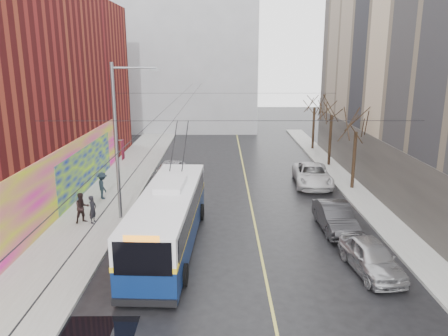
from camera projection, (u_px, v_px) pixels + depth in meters
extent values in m
plane|color=black|center=(233.00, 319.00, 15.89)|extent=(140.00, 140.00, 0.00)
cube|color=gray|center=(101.00, 207.00, 27.46)|extent=(4.00, 60.00, 0.15)
cube|color=gray|center=(370.00, 207.00, 27.56)|extent=(2.00, 60.00, 0.15)
cube|color=#BFB74C|center=(250.00, 198.00, 29.47)|extent=(0.12, 50.00, 0.01)
cube|color=#E805AA|center=(55.00, 187.00, 25.03)|extent=(0.08, 28.00, 4.00)
cube|color=#040E95|center=(87.00, 168.00, 30.95)|extent=(0.06, 12.00, 3.20)
cube|color=#4C4742|center=(377.00, 169.00, 29.03)|extent=(0.06, 36.00, 4.00)
cube|color=gray|center=(179.00, 59.00, 57.26)|extent=(20.00, 12.00, 18.00)
cylinder|color=slate|center=(116.00, 145.00, 24.44)|extent=(0.20, 0.20, 9.00)
cube|color=#570C1E|center=(123.00, 150.00, 24.51)|extent=(0.04, 0.60, 1.10)
cylinder|color=slate|center=(134.00, 68.00, 23.41)|extent=(2.40, 0.10, 0.10)
cube|color=slate|center=(154.00, 70.00, 23.44)|extent=(0.50, 0.22, 0.12)
cylinder|color=black|center=(170.00, 105.00, 28.88)|extent=(0.02, 60.00, 0.02)
cylinder|color=black|center=(185.00, 105.00, 28.89)|extent=(0.02, 60.00, 0.02)
cylinder|color=black|center=(230.00, 121.00, 20.13)|extent=(18.00, 0.02, 0.02)
cylinder|color=black|center=(226.00, 93.00, 35.64)|extent=(18.00, 0.02, 0.02)
cylinder|color=black|center=(354.00, 161.00, 30.94)|extent=(0.24, 0.24, 4.20)
cylinder|color=black|center=(330.00, 141.00, 37.69)|extent=(0.24, 0.24, 4.48)
cylinder|color=black|center=(313.00, 129.00, 44.49)|extent=(0.24, 0.24, 4.37)
ellipsoid|color=slate|center=(205.00, 111.00, 22.78)|extent=(0.44, 0.20, 0.12)
ellipsoid|color=slate|center=(223.00, 99.00, 24.13)|extent=(0.44, 0.20, 0.12)
ellipsoid|color=slate|center=(173.00, 109.00, 23.80)|extent=(0.44, 0.20, 0.12)
cube|color=#091C49|center=(169.00, 230.00, 21.74)|extent=(3.03, 11.53, 1.43)
cube|color=silver|center=(168.00, 204.00, 21.42)|extent=(3.03, 11.53, 1.24)
cube|color=yellow|center=(169.00, 216.00, 21.57)|extent=(3.07, 11.57, 0.21)
cube|color=black|center=(142.00, 259.00, 15.91)|extent=(2.19, 0.14, 1.33)
cube|color=black|center=(184.00, 176.00, 26.99)|extent=(2.19, 0.14, 1.14)
cube|color=black|center=(143.00, 206.00, 21.49)|extent=(0.55, 10.46, 0.95)
cube|color=black|center=(194.00, 206.00, 21.39)|extent=(0.55, 10.46, 0.95)
cube|color=silver|center=(171.00, 184.00, 22.15)|extent=(1.47, 2.92, 0.29)
cube|color=black|center=(144.00, 303.00, 16.31)|extent=(2.48, 0.23, 0.29)
cylinder|color=black|center=(125.00, 274.00, 18.21)|extent=(0.33, 0.96, 0.95)
cylinder|color=black|center=(184.00, 275.00, 18.11)|extent=(0.33, 0.96, 0.95)
cylinder|color=black|center=(159.00, 211.00, 25.59)|extent=(0.33, 0.96, 0.95)
cylinder|color=black|center=(201.00, 212.00, 25.49)|extent=(0.33, 0.96, 0.95)
cylinder|color=black|center=(174.00, 145.00, 25.05)|extent=(0.22, 3.31, 2.34)
cylinder|color=black|center=(185.00, 145.00, 25.02)|extent=(0.22, 3.31, 2.34)
imported|color=#A3A4A7|center=(371.00, 257.00, 19.18)|extent=(2.20, 4.43, 1.45)
imported|color=#29282B|center=(335.00, 217.00, 23.90)|extent=(1.69, 4.55, 1.48)
imported|color=silver|center=(312.00, 175.00, 32.38)|extent=(2.96, 5.74, 1.55)
imported|color=silver|center=(169.00, 172.00, 33.04)|extent=(2.47, 4.94, 1.62)
imported|color=black|center=(93.00, 209.00, 24.54)|extent=(0.49, 0.64, 1.59)
imported|color=black|center=(82.00, 208.00, 24.54)|extent=(1.07, 1.05, 1.74)
imported|color=black|center=(103.00, 186.00, 28.70)|extent=(1.15, 1.33, 1.79)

